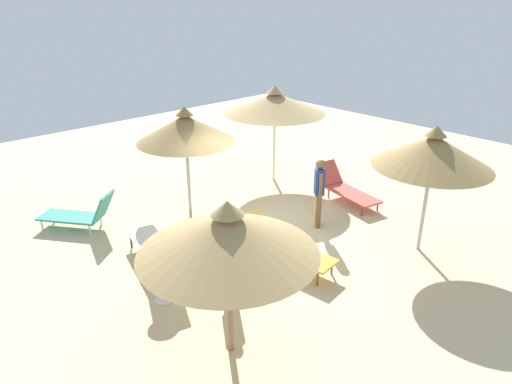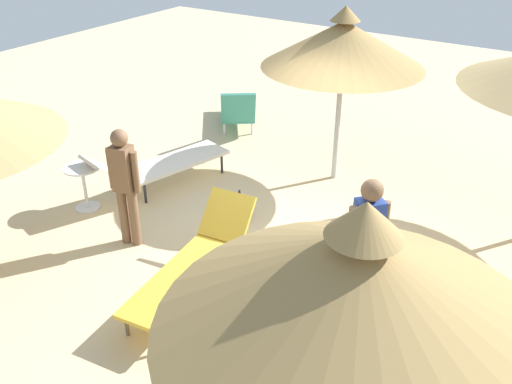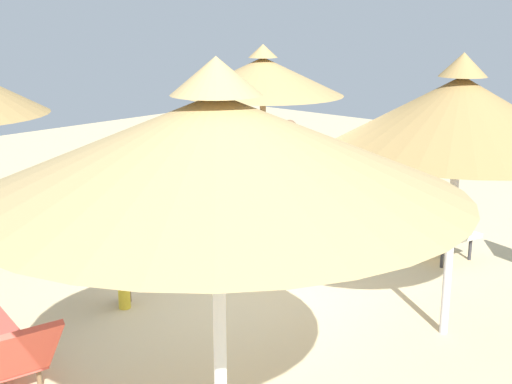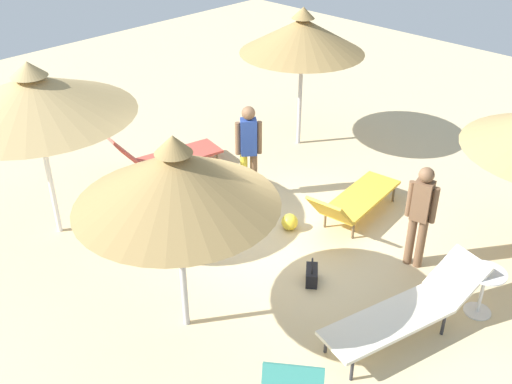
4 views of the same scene
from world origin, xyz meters
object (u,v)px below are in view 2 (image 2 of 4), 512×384
(lounge_chair_near_right, at_px, (237,109))
(parasol_umbrella_near_left, at_px, (344,44))
(lounge_chair_far_left, at_px, (158,164))
(handbag, at_px, (240,207))
(parasol_umbrella_center, at_px, (358,284))
(beach_ball, at_px, (278,258))
(person_standing_far_right, at_px, (366,242))
(lounge_chair_edge, at_px, (195,262))
(person_standing_front, at_px, (125,181))
(side_table_round, at_px, (84,180))

(lounge_chair_near_right, bearing_deg, parasol_umbrella_near_left, -19.28)
(lounge_chair_far_left, relative_size, handbag, 6.05)
(parasol_umbrella_center, bearing_deg, beach_ball, 128.33)
(parasol_umbrella_center, bearing_deg, person_standing_far_right, 109.24)
(parasol_umbrella_near_left, bearing_deg, lounge_chair_far_left, -139.59)
(beach_ball, bearing_deg, lounge_chair_near_right, 130.97)
(lounge_chair_edge, xyz_separation_m, person_standing_front, (-1.37, 0.32, 0.54))
(handbag, distance_m, beach_ball, 1.40)
(lounge_chair_near_right, xyz_separation_m, lounge_chair_edge, (2.48, -4.47, 0.01))
(person_standing_front, relative_size, handbag, 4.11)
(parasol_umbrella_near_left, relative_size, handbag, 6.86)
(lounge_chair_far_left, relative_size, side_table_round, 3.55)
(person_standing_front, height_order, beach_ball, person_standing_front)
(lounge_chair_far_left, bearing_deg, side_table_round, -114.85)
(lounge_chair_near_right, relative_size, side_table_round, 2.70)
(parasol_umbrella_near_left, relative_size, person_standing_front, 1.67)
(parasol_umbrella_center, xyz_separation_m, lounge_chair_far_left, (-4.73, 3.36, -1.89))
(parasol_umbrella_near_left, bearing_deg, lounge_chair_near_right, 160.72)
(person_standing_front, distance_m, handbag, 1.82)
(person_standing_far_right, xyz_separation_m, beach_ball, (-1.24, 0.28, -0.86))
(person_standing_front, bearing_deg, parasol_umbrella_near_left, 65.82)
(handbag, bearing_deg, parasol_umbrella_near_left, 71.05)
(lounge_chair_near_right, bearing_deg, side_table_round, -91.70)
(person_standing_far_right, bearing_deg, handbag, 155.45)
(person_standing_front, height_order, handbag, person_standing_front)
(parasol_umbrella_center, relative_size, handbag, 7.05)
(parasol_umbrella_center, height_order, parasol_umbrella_near_left, parasol_umbrella_center)
(lounge_chair_near_right, bearing_deg, parasol_umbrella_center, -50.12)
(person_standing_far_right, bearing_deg, lounge_chair_near_right, 138.41)
(lounge_chair_edge, xyz_separation_m, beach_ball, (0.59, 0.92, -0.27))
(parasol_umbrella_center, relative_size, parasol_umbrella_near_left, 1.03)
(parasol_umbrella_near_left, xyz_separation_m, person_standing_far_right, (1.74, -2.93, -1.22))
(beach_ball, bearing_deg, lounge_chair_edge, -122.81)
(lounge_chair_near_right, distance_m, person_standing_front, 4.33)
(lounge_chair_near_right, distance_m, lounge_chair_far_left, 2.79)
(person_standing_front, distance_m, side_table_round, 1.35)
(lounge_chair_near_right, bearing_deg, beach_ball, -49.03)
(parasol_umbrella_center, height_order, person_standing_far_right, parasol_umbrella_center)
(lounge_chair_edge, relative_size, person_standing_front, 1.33)
(lounge_chair_edge, relative_size, handbag, 5.48)
(lounge_chair_near_right, height_order, beach_ball, lounge_chair_near_right)
(parasol_umbrella_center, bearing_deg, parasol_umbrella_near_left, 115.97)
(person_standing_far_right, distance_m, handbag, 2.76)
(person_standing_front, bearing_deg, person_standing_far_right, 5.72)
(person_standing_front, bearing_deg, parasol_umbrella_center, -26.19)
(person_standing_far_right, bearing_deg, parasol_umbrella_near_left, 120.76)
(side_table_round, xyz_separation_m, beach_ball, (3.19, 0.29, -0.33))
(person_standing_far_right, bearing_deg, lounge_chair_edge, -160.75)
(parasol_umbrella_center, xyz_separation_m, person_standing_far_right, (-0.80, 2.29, -1.31))
(parasol_umbrella_near_left, distance_m, side_table_round, 4.35)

